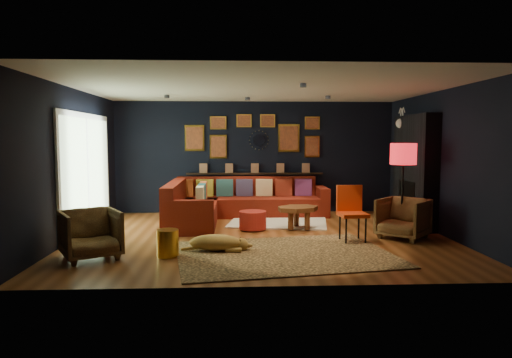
{
  "coord_description": "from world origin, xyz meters",
  "views": [
    {
      "loc": [
        -0.47,
        -7.95,
        1.72
      ],
      "look_at": [
        -0.08,
        0.3,
        1.0
      ],
      "focal_mm": 32.0,
      "sensor_mm": 36.0,
      "label": 1
    }
  ],
  "objects_px": {
    "sectional": "(228,204)",
    "armchair_right": "(403,216)",
    "floor_lamp": "(403,158)",
    "coffee_table": "(298,211)",
    "gold_stool": "(168,243)",
    "dog": "(215,239)",
    "armchair_left": "(91,232)",
    "pouf": "(253,220)",
    "orange_chair": "(351,208)"
  },
  "relations": [
    {
      "from": "coffee_table",
      "to": "armchair_right",
      "type": "height_order",
      "value": "armchair_right"
    },
    {
      "from": "gold_stool",
      "to": "sectional",
      "type": "bearing_deg",
      "value": 74.81
    },
    {
      "from": "sectional",
      "to": "armchair_right",
      "type": "height_order",
      "value": "sectional"
    },
    {
      "from": "sectional",
      "to": "dog",
      "type": "bearing_deg",
      "value": -93.2
    },
    {
      "from": "sectional",
      "to": "coffee_table",
      "type": "relative_size",
      "value": 3.4
    },
    {
      "from": "pouf",
      "to": "dog",
      "type": "bearing_deg",
      "value": -111.39
    },
    {
      "from": "sectional",
      "to": "coffee_table",
      "type": "xyz_separation_m",
      "value": [
        1.35,
        -1.2,
        0.04
      ]
    },
    {
      "from": "gold_stool",
      "to": "floor_lamp",
      "type": "bearing_deg",
      "value": 17.67
    },
    {
      "from": "armchair_left",
      "to": "dog",
      "type": "relative_size",
      "value": 0.72
    },
    {
      "from": "armchair_right",
      "to": "gold_stool",
      "type": "distance_m",
      "value": 4.06
    },
    {
      "from": "orange_chair",
      "to": "dog",
      "type": "relative_size",
      "value": 0.86
    },
    {
      "from": "armchair_left",
      "to": "orange_chair",
      "type": "distance_m",
      "value": 4.16
    },
    {
      "from": "sectional",
      "to": "coffee_table",
      "type": "distance_m",
      "value": 1.81
    },
    {
      "from": "armchair_right",
      "to": "orange_chair",
      "type": "xyz_separation_m",
      "value": [
        -0.96,
        -0.17,
        0.17
      ]
    },
    {
      "from": "coffee_table",
      "to": "gold_stool",
      "type": "distance_m",
      "value": 2.92
    },
    {
      "from": "coffee_table",
      "to": "pouf",
      "type": "bearing_deg",
      "value": -178.67
    },
    {
      "from": "sectional",
      "to": "armchair_left",
      "type": "xyz_separation_m",
      "value": [
        -1.94,
        -3.19,
        0.07
      ]
    },
    {
      "from": "coffee_table",
      "to": "orange_chair",
      "type": "xyz_separation_m",
      "value": [
        0.76,
        -1.02,
        0.2
      ]
    },
    {
      "from": "armchair_right",
      "to": "floor_lamp",
      "type": "relative_size",
      "value": 0.47
    },
    {
      "from": "floor_lamp",
      "to": "dog",
      "type": "bearing_deg",
      "value": -163.03
    },
    {
      "from": "coffee_table",
      "to": "armchair_right",
      "type": "bearing_deg",
      "value": -26.53
    },
    {
      "from": "orange_chair",
      "to": "dog",
      "type": "distance_m",
      "value": 2.38
    },
    {
      "from": "armchair_left",
      "to": "floor_lamp",
      "type": "bearing_deg",
      "value": -15.28
    },
    {
      "from": "armchair_left",
      "to": "gold_stool",
      "type": "bearing_deg",
      "value": -26.51
    },
    {
      "from": "sectional",
      "to": "gold_stool",
      "type": "height_order",
      "value": "sectional"
    },
    {
      "from": "sectional",
      "to": "floor_lamp",
      "type": "relative_size",
      "value": 2.06
    },
    {
      "from": "armchair_right",
      "to": "dog",
      "type": "xyz_separation_m",
      "value": [
        -3.22,
        -0.8,
        -0.2
      ]
    },
    {
      "from": "dog",
      "to": "armchair_right",
      "type": "bearing_deg",
      "value": 17.14
    },
    {
      "from": "armchair_right",
      "to": "floor_lamp",
      "type": "bearing_deg",
      "value": 119.23
    },
    {
      "from": "armchair_right",
      "to": "floor_lamp",
      "type": "distance_m",
      "value": 1.03
    },
    {
      "from": "sectional",
      "to": "armchair_right",
      "type": "relative_size",
      "value": 4.41
    },
    {
      "from": "coffee_table",
      "to": "armchair_left",
      "type": "distance_m",
      "value": 3.83
    },
    {
      "from": "orange_chair",
      "to": "coffee_table",
      "type": "bearing_deg",
      "value": 122.2
    },
    {
      "from": "coffee_table",
      "to": "armchair_left",
      "type": "bearing_deg",
      "value": -148.84
    },
    {
      "from": "gold_stool",
      "to": "floor_lamp",
      "type": "xyz_separation_m",
      "value": [
        3.96,
        1.26,
        1.19
      ]
    },
    {
      "from": "armchair_left",
      "to": "orange_chair",
      "type": "bearing_deg",
      "value": -16.67
    },
    {
      "from": "orange_chair",
      "to": "floor_lamp",
      "type": "relative_size",
      "value": 0.57
    },
    {
      "from": "sectional",
      "to": "gold_stool",
      "type": "xyz_separation_m",
      "value": [
        -0.85,
        -3.12,
        -0.12
      ]
    },
    {
      "from": "pouf",
      "to": "gold_stool",
      "type": "bearing_deg",
      "value": -124.98
    },
    {
      "from": "armchair_left",
      "to": "floor_lamp",
      "type": "xyz_separation_m",
      "value": [
        5.05,
        1.33,
        1.0
      ]
    },
    {
      "from": "armchair_left",
      "to": "dog",
      "type": "bearing_deg",
      "value": -19.52
    },
    {
      "from": "armchair_left",
      "to": "armchair_right",
      "type": "height_order",
      "value": "armchair_left"
    },
    {
      "from": "floor_lamp",
      "to": "gold_stool",
      "type": "bearing_deg",
      "value": -162.33
    },
    {
      "from": "armchair_left",
      "to": "dog",
      "type": "xyz_separation_m",
      "value": [
        1.78,
        0.33,
        -0.2
      ]
    },
    {
      "from": "sectional",
      "to": "floor_lamp",
      "type": "bearing_deg",
      "value": -30.83
    },
    {
      "from": "floor_lamp",
      "to": "pouf",
      "type": "bearing_deg",
      "value": 166.44
    },
    {
      "from": "coffee_table",
      "to": "dog",
      "type": "height_order",
      "value": "coffee_table"
    },
    {
      "from": "coffee_table",
      "to": "floor_lamp",
      "type": "height_order",
      "value": "floor_lamp"
    },
    {
      "from": "floor_lamp",
      "to": "armchair_right",
      "type": "bearing_deg",
      "value": -103.86
    },
    {
      "from": "dog",
      "to": "gold_stool",
      "type": "bearing_deg",
      "value": -155.84
    }
  ]
}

